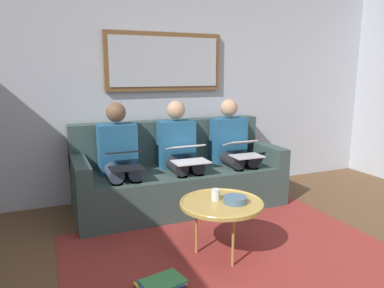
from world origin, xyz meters
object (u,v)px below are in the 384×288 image
object	(u,v)px
laptop_black	(125,159)
magazine_stack	(161,283)
coffee_table	(221,204)
person_right	(120,156)
cup	(216,195)
bowl	(235,200)
person_middle	(180,151)
couch	(178,176)
laptop_silver	(243,149)
person_left	(232,147)
laptop_white	(188,153)
framed_mirror	(165,62)

from	to	relation	value
laptop_black	magazine_stack	size ratio (longest dim) A/B	1.07
coffee_table	person_right	xyz separation A→B (m)	(0.56, -1.15, 0.18)
cup	bowl	bearing A→B (deg)	134.48
person_right	magazine_stack	distance (m)	1.51
person_middle	laptop_black	world-z (taller)	person_middle
couch	laptop_silver	size ratio (longest dim) A/B	5.84
coffee_table	bowl	world-z (taller)	bowl
cup	person_right	bearing A→B (deg)	-63.64
person_left	couch	bearing A→B (deg)	-6.13
coffee_table	person_middle	xyz separation A→B (m)	(-0.08, -1.15, 0.18)
bowl	laptop_white	world-z (taller)	laptop_white
couch	magazine_stack	distance (m)	1.63
laptop_silver	laptop_white	size ratio (longest dim) A/B	0.98
cup	bowl	xyz separation A→B (m)	(-0.11, 0.11, -0.02)
laptop_silver	laptop_black	world-z (taller)	laptop_silver
framed_mirror	bowl	bearing A→B (deg)	90.37
cup	magazine_stack	size ratio (longest dim) A/B	0.26
laptop_white	bowl	bearing A→B (deg)	90.64
laptop_black	laptop_white	bearing A→B (deg)	-179.43
couch	person_middle	xyz separation A→B (m)	(0.00, 0.07, 0.30)
coffee_table	person_left	size ratio (longest dim) A/B	0.57
coffee_table	couch	bearing A→B (deg)	-93.84
bowl	person_right	size ratio (longest dim) A/B	0.16
person_left	laptop_black	world-z (taller)	person_left
bowl	person_left	size ratio (longest dim) A/B	0.16
laptop_silver	person_right	size ratio (longest dim) A/B	0.33
framed_mirror	person_left	bearing A→B (deg)	144.47
framed_mirror	coffee_table	bearing A→B (deg)	87.09
laptop_silver	laptop_black	bearing A→B (deg)	0.31
laptop_silver	couch	bearing A→B (deg)	-25.40
framed_mirror	cup	world-z (taller)	framed_mirror
framed_mirror	person_middle	bearing A→B (deg)	90.00
coffee_table	laptop_white	bearing A→B (deg)	-95.11
laptop_silver	coffee_table	bearing A→B (deg)	51.70
cup	laptop_silver	xyz separation A→B (m)	(-0.74, -0.85, 0.15)
bowl	person_left	world-z (taller)	person_left
person_right	magazine_stack	bearing A→B (deg)	89.04
person_middle	magazine_stack	size ratio (longest dim) A/B	3.30
couch	laptop_black	world-z (taller)	couch
bowl	cup	bearing A→B (deg)	-45.52
person_left	cup	bearing A→B (deg)	55.65
framed_mirror	magazine_stack	distance (m)	2.49
person_middle	laptop_white	bearing A→B (deg)	90.00
couch	framed_mirror	distance (m)	1.30
person_left	person_right	size ratio (longest dim) A/B	1.00
laptop_white	person_right	size ratio (longest dim) A/B	0.34
laptop_silver	laptop_black	xyz separation A→B (m)	(1.28, 0.01, 0.00)
laptop_white	laptop_black	bearing A→B (deg)	0.57
couch	laptop_black	bearing A→B (deg)	25.91
couch	laptop_white	xyz separation A→B (m)	(0.00, 0.30, 0.32)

